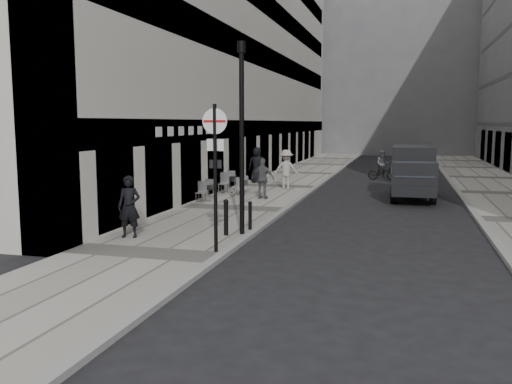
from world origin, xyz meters
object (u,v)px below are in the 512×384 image
panel_van (413,169)px  cyclist (383,168)px  lamppost (242,129)px  sign_post (215,158)px  walking_man (129,207)px

panel_van → cyclist: (-1.63, 7.78, -0.62)m
lamppost → sign_post: bearing=-90.0°
lamppost → panel_van: lamppost is taller
walking_man → lamppost: lamppost is taller
sign_post → cyclist: bearing=81.1°
panel_van → cyclist: bearing=101.0°
walking_man → lamppost: bearing=12.7°
sign_post → lamppost: 2.43m
cyclist → sign_post: bearing=-100.7°
sign_post → cyclist: (3.37, 20.27, -1.83)m
walking_man → sign_post: 3.50m
sign_post → walking_man: bearing=162.3°
walking_man → panel_van: 14.01m
panel_van → cyclist: size_ratio=2.80×
panel_van → sign_post: bearing=-112.6°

